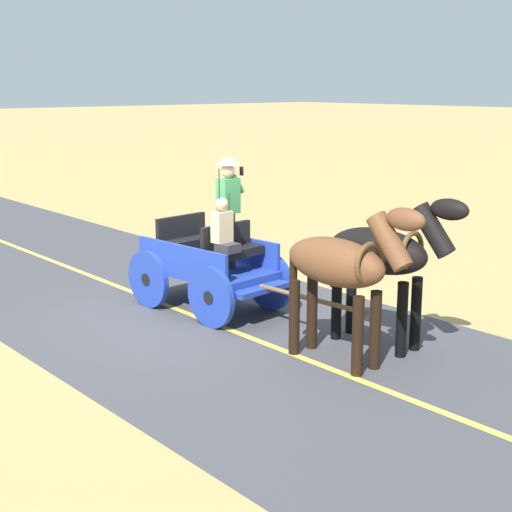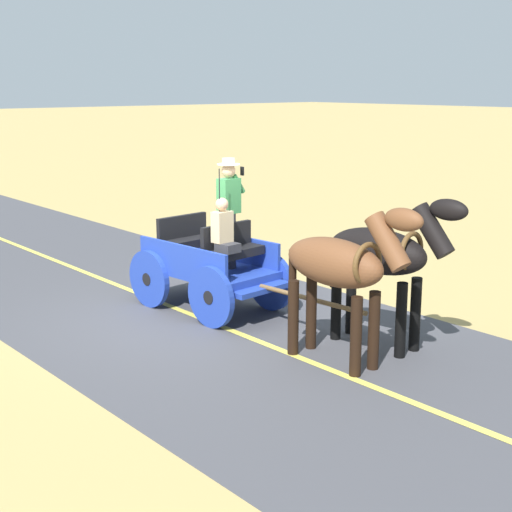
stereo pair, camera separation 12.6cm
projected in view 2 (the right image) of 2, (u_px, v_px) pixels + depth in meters
ground_plane at (193, 316)px, 12.07m from camera, size 200.00×200.00×0.00m
road_surface at (193, 315)px, 12.07m from camera, size 5.67×160.00×0.01m
road_centre_stripe at (193, 315)px, 12.07m from camera, size 0.12×160.00×0.00m
horse_drawn_carriage at (212, 261)px, 12.25m from camera, size 1.61×4.52×2.50m
horse_near_side at (384, 256)px, 10.37m from camera, size 0.74×2.14×2.21m
horse_off_side at (341, 267)px, 9.72m from camera, size 0.66×2.13×2.21m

